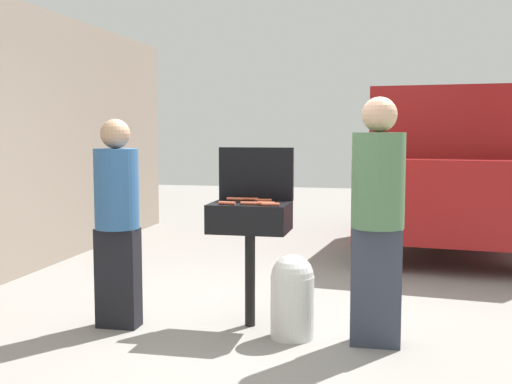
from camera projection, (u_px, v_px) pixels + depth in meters
ground_plane at (266, 324)px, 5.01m from camera, size 24.00×24.00×0.00m
house_wall_side at (4, 140)px, 6.46m from camera, size 0.24×8.00×2.84m
bbq_grill at (250, 222)px, 4.89m from camera, size 0.60×0.44×0.96m
grill_lid_open at (256, 174)px, 5.07m from camera, size 0.60×0.05×0.42m
hot_dog_0 at (235, 199)px, 5.04m from camera, size 0.13×0.03×0.03m
hot_dog_1 at (266, 203)px, 4.75m from camera, size 0.13×0.03×0.03m
hot_dog_2 at (271, 204)px, 4.67m from camera, size 0.13×0.04×0.03m
hot_dog_3 at (265, 204)px, 4.71m from camera, size 0.13×0.04×0.03m
hot_dog_4 at (250, 199)px, 5.01m from camera, size 0.13×0.03×0.03m
hot_dog_5 at (263, 200)px, 4.93m from camera, size 0.13×0.03×0.03m
hot_dog_6 at (249, 203)px, 4.74m from camera, size 0.13×0.03×0.03m
hot_dog_7 at (227, 203)px, 4.75m from camera, size 0.13×0.04×0.03m
propane_tank at (292, 295)px, 4.65m from camera, size 0.32×0.32×0.62m
person_left at (117, 215)px, 4.86m from camera, size 0.34×0.34×1.61m
person_right at (378, 212)px, 4.44m from camera, size 0.37×0.37×1.75m
parked_minivan at (453, 168)px, 8.40m from camera, size 2.45×4.59×2.02m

